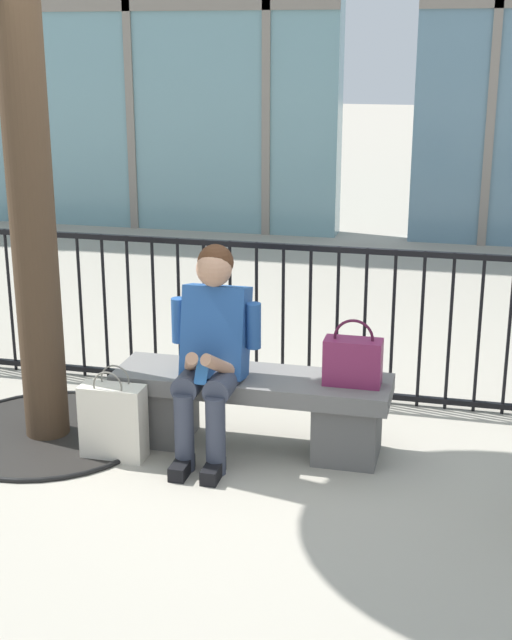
{
  "coord_description": "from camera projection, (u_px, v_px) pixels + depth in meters",
  "views": [
    {
      "loc": [
        1.17,
        -4.68,
        2.29
      ],
      "look_at": [
        0.0,
        0.1,
        0.75
      ],
      "focal_mm": 50.38,
      "sensor_mm": 36.0,
      "label": 1
    }
  ],
  "objects": [
    {
      "name": "ground_plane",
      "position": [
        252.0,
        446.0,
        5.29
      ],
      "size": [
        60.0,
        60.0,
        0.0
      ],
      "primitive_type": "plane",
      "color": "#A8A091"
    },
    {
      "name": "handbag_on_bench",
      "position": [
        353.0,
        361.0,
        4.97
      ],
      "size": [
        0.32,
        0.15,
        0.38
      ],
      "color": "#7A234C",
      "rests_on": "stone_bench"
    },
    {
      "name": "stone_bench",
      "position": [
        252.0,
        404.0,
        5.21
      ],
      "size": [
        1.6,
        0.44,
        0.45
      ],
      "color": "slate",
      "rests_on": "ground"
    },
    {
      "name": "plaza_railing",
      "position": [
        283.0,
        319.0,
        5.92
      ],
      "size": [
        7.59,
        0.04,
        1.04
      ],
      "color": "black",
      "rests_on": "ground"
    },
    {
      "name": "seated_person_with_phone",
      "position": [
        212.0,
        346.0,
        5.02
      ],
      "size": [
        0.52,
        0.66,
        1.21
      ],
      "color": "#383D4C",
      "rests_on": "ground"
    },
    {
      "name": "shopping_bag",
      "position": [
        113.0,
        421.0,
        5.08
      ],
      "size": [
        0.37,
        0.16,
        0.54
      ],
      "color": "beige",
      "rests_on": "ground"
    }
  ]
}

